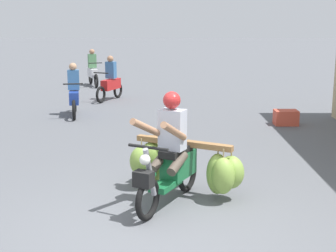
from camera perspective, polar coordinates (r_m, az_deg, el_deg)
The scene contains 6 objects.
ground_plane at distance 6.03m, azimuth -1.88°, elevation -12.49°, with size 120.00×120.00×0.00m, color #56595E.
motorbike_main_loaded at distance 7.08m, azimuth 1.00°, elevation -4.26°, with size 1.76×2.00×1.58m.
motorbike_distant_ahead_left at distance 13.25m, azimuth -10.98°, elevation 3.63°, with size 0.54×1.61×1.40m.
motorbike_distant_ahead_right at distance 19.07m, azimuth -8.86°, elevation 6.33°, with size 0.72×1.55×1.40m.
motorbike_distant_far_ahead at distance 15.61m, azimuth -6.81°, elevation 5.07°, with size 0.78×1.53×1.40m.
produce_crate at distance 12.25m, azimuth 13.43°, elevation 0.97°, with size 0.56×0.40×0.36m, color #CC4C38.
Camera 1 is at (0.18, -5.46, 2.54)m, focal length 52.45 mm.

